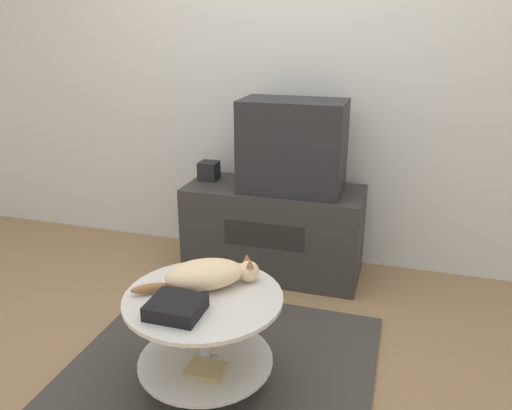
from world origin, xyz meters
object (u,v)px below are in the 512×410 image
(cat, at_px, (208,274))
(tv, at_px, (292,146))
(speaker, at_px, (209,171))
(dvd_box, at_px, (176,307))

(cat, bearing_deg, tv, 51.92)
(speaker, relative_size, dvd_box, 0.58)
(tv, height_order, dvd_box, tv)
(tv, relative_size, dvd_box, 3.00)
(speaker, relative_size, cat, 0.25)
(dvd_box, xyz_separation_m, cat, (0.04, 0.24, 0.03))
(tv, height_order, speaker, tv)
(dvd_box, height_order, cat, cat)
(tv, distance_m, speaker, 0.62)
(speaker, distance_m, dvd_box, 1.49)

